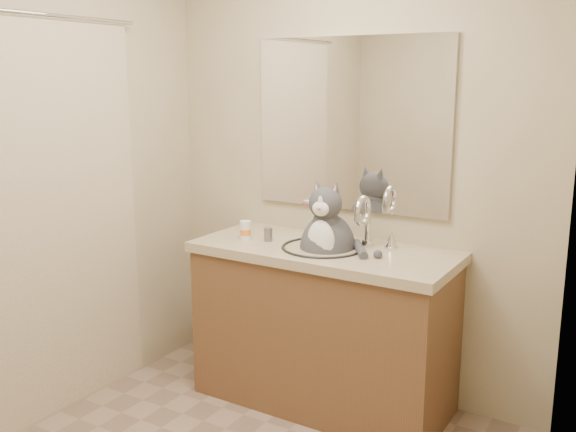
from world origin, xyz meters
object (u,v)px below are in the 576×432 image
Objects in this scene: pill_bottle_redcap at (246,231)px; pill_bottle_orange at (246,231)px; grey_canister at (268,234)px; cat at (327,244)px.

pill_bottle_redcap is 0.84× the size of pill_bottle_orange.
grey_canister is at bearing 15.08° from pill_bottle_orange.
cat is 5.56× the size of pill_bottle_orange.
pill_bottle_redcap is at bearing 117.45° from pill_bottle_orange.
pill_bottle_redcap reaches higher than grey_canister.
pill_bottle_redcap is 0.02m from pill_bottle_orange.
grey_canister is at bearing 5.48° from pill_bottle_redcap.
cat is 0.46m from pill_bottle_orange.
cat is 0.33m from grey_canister.
grey_canister is at bearing 178.66° from cat.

